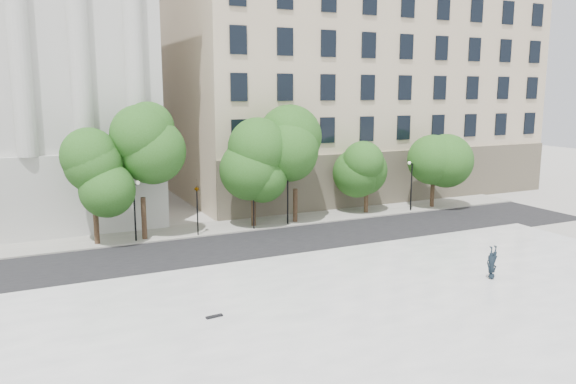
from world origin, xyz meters
name	(u,v)px	position (x,y,z in m)	size (l,w,h in m)	color
ground	(385,371)	(0.00, 0.00, 0.00)	(160.00, 160.00, 0.00)	#ABA8A1
plaza	(344,335)	(0.00, 3.00, 0.23)	(44.00, 22.00, 0.45)	white
street	(227,250)	(0.00, 18.00, 0.01)	(60.00, 8.00, 0.02)	black
far_sidewalk	(200,230)	(0.00, 24.00, 0.06)	(60.00, 4.00, 0.12)	#B2AEA4
building_east	(333,84)	(20.00, 38.91, 11.14)	(36.00, 26.15, 23.00)	#C7B698
traffic_light_west	(197,187)	(-0.68, 22.30, 3.65)	(0.67, 1.66, 4.15)	black
traffic_light_east	(253,183)	(3.67, 22.30, 3.67)	(0.79, 1.70, 4.17)	black
person_lying	(491,274)	(10.54, 5.23, 0.70)	(0.66, 0.43, 1.81)	black
skateboard	(214,316)	(-4.55, 6.63, 0.49)	(0.77, 0.20, 0.08)	black
street_trees	(233,162)	(2.44, 23.17, 5.19)	(45.92, 4.84, 7.92)	#382619
lamp_posts	(211,194)	(0.42, 22.60, 2.97)	(37.48, 0.28, 4.48)	black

